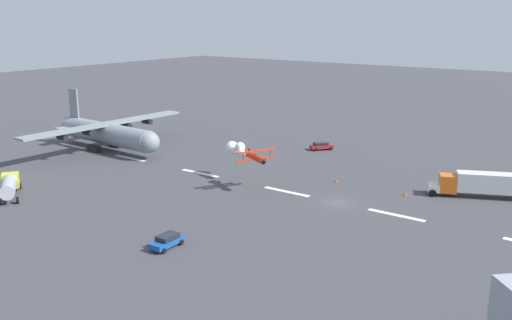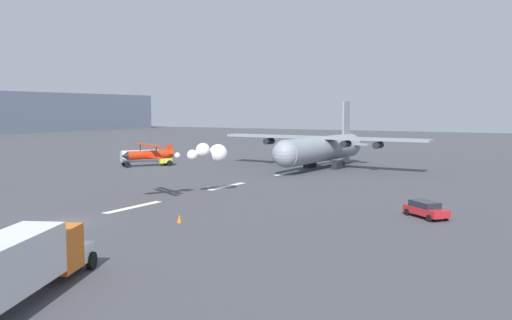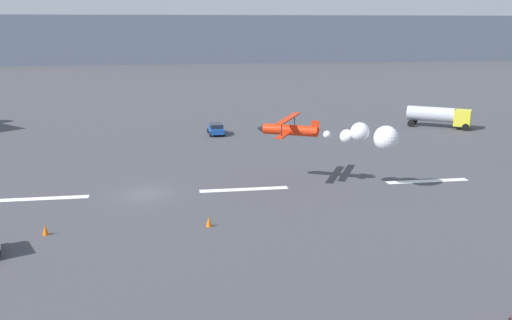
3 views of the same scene
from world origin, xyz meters
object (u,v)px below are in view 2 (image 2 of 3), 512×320
Objects in this scene: semi_truck_orange at (4,270)px; fuel_tanker_truck at (147,156)px; cargo_transport_plane at (318,148)px; followme_car_yellow at (426,209)px; stunt_biplane_red at (194,153)px; traffic_cone_far at (179,218)px; traffic_cone_near at (76,247)px.

semi_truck_orange reaches higher than fuel_tanker_truck.
cargo_transport_plane reaches higher than semi_truck_orange.
followme_car_yellow is at bearing -142.79° from cargo_transport_plane.
stunt_biplane_red is 2.54× the size of followme_car_yellow.
followme_car_yellow is at bearing -54.28° from traffic_cone_far.
fuel_tanker_truck is at bearing 44.44° from traffic_cone_far.
semi_truck_orange is 22.23m from traffic_cone_far.
semi_truck_orange is 36.66m from followme_car_yellow.
semi_truck_orange is 19.89× the size of traffic_cone_near.
fuel_tanker_truck reaches higher than followme_car_yellow.
cargo_transport_plane is 33.23m from stunt_biplane_red.
fuel_tanker_truck is 58.61m from traffic_cone_near.
followme_car_yellow is at bearing -19.69° from semi_truck_orange.
fuel_tanker_truck is (22.42, 26.89, -3.20)m from stunt_biplane_red.
fuel_tanker_truck is 11.44× the size of traffic_cone_far.
stunt_biplane_red is 26.63m from followme_car_yellow.
cargo_transport_plane is at bearing 8.53° from traffic_cone_far.
fuel_tanker_truck is 57.76m from followme_car_yellow.
stunt_biplane_red is at bearing 31.33° from traffic_cone_far.
followme_car_yellow is (-0.05, -26.31, -4.12)m from stunt_biplane_red.
followme_car_yellow is 6.25× the size of traffic_cone_near.
fuel_tanker_truck reaches higher than traffic_cone_far.
followme_car_yellow is at bearing -90.10° from stunt_biplane_red.
stunt_biplane_red reaches higher than fuel_tanker_truck.
stunt_biplane_red reaches higher than semi_truck_orange.
fuel_tanker_truck is at bearing 67.10° from followme_car_yellow.
traffic_cone_far is at bearing -0.55° from traffic_cone_near.
fuel_tanker_truck is at bearing 35.65° from semi_truck_orange.
cargo_transport_plane is 4.29× the size of fuel_tanker_truck.
stunt_biplane_red is 37.36m from semi_truck_orange.
fuel_tanker_truck is 1.83× the size of followme_car_yellow.
traffic_cone_near is at bearing 31.61° from semi_truck_orange.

